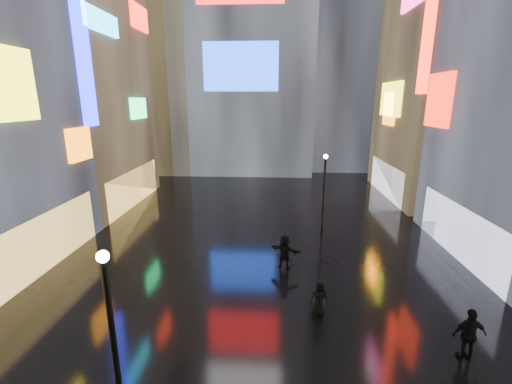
{
  "coord_description": "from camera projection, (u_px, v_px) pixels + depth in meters",
  "views": [
    {
      "loc": [
        0.74,
        -1.36,
        8.62
      ],
      "look_at": [
        0.0,
        12.0,
        5.0
      ],
      "focal_mm": 24.0,
      "sensor_mm": 36.0,
      "label": 1
    }
  ],
  "objects": [
    {
      "name": "tower_flank_left",
      "position": [
        154.0,
        62.0,
        41.43
      ],
      "size": [
        10.0,
        10.0,
        26.0
      ],
      "primitive_type": "cube",
      "color": "black",
      "rests_on": "ground"
    },
    {
      "name": "building_right_far",
      "position": [
        462.0,
        32.0,
        28.01
      ],
      "size": [
        10.28,
        12.0,
        28.0
      ],
      "color": "black",
      "rests_on": "ground"
    },
    {
      "name": "building_left_far",
      "position": [
        61.0,
        68.0,
        26.64
      ],
      "size": [
        10.28,
        12.0,
        22.0
      ],
      "color": "black",
      "rests_on": "ground"
    },
    {
      "name": "lamp_far",
      "position": [
        324.0,
        188.0,
        22.76
      ],
      "size": [
        0.3,
        0.3,
        5.2
      ],
      "color": "black",
      "rests_on": "ground"
    },
    {
      "name": "lamp_near",
      "position": [
        112.0,
        333.0,
        8.59
      ],
      "size": [
        0.3,
        0.3,
        5.2
      ],
      "color": "black",
      "rests_on": "ground"
    },
    {
      "name": "pedestrian_3",
      "position": [
        469.0,
        335.0,
        11.54
      ],
      "size": [
        1.14,
        0.53,
        1.91
      ],
      "primitive_type": "imported",
      "rotation": [
        0.0,
        0.0,
        3.2
      ],
      "color": "black",
      "rests_on": "ground"
    },
    {
      "name": "pedestrian_4",
      "position": [
        319.0,
        298.0,
        14.03
      ],
      "size": [
        0.82,
        0.61,
        1.52
      ],
      "primitive_type": "imported",
      "rotation": [
        0.0,
        0.0,
        0.18
      ],
      "color": "black",
      "rests_on": "ground"
    },
    {
      "name": "ground",
      "position": [
        263.0,
        233.0,
        22.87
      ],
      "size": [
        140.0,
        140.0,
        0.0
      ],
      "primitive_type": "plane",
      "color": "black",
      "rests_on": "ground"
    },
    {
      "name": "umbrella_2",
      "position": [
        320.0,
        270.0,
        13.7
      ],
      "size": [
        1.47,
        1.46,
        0.97
      ],
      "primitive_type": "imported",
      "rotation": [
        0.0,
        0.0,
        4.17
      ],
      "color": "black",
      "rests_on": "pedestrian_4"
    },
    {
      "name": "tower_flank_right",
      "position": [
        342.0,
        31.0,
        43.02
      ],
      "size": [
        12.0,
        12.0,
        34.0
      ],
      "primitive_type": "cube",
      "color": "black",
      "rests_on": "ground"
    },
    {
      "name": "pedestrian_5",
      "position": [
        285.0,
        252.0,
        17.92
      ],
      "size": [
        1.76,
        1.18,
        1.82
      ],
      "primitive_type": "imported",
      "rotation": [
        0.0,
        0.0,
        2.72
      ],
      "color": "black",
      "rests_on": "ground"
    }
  ]
}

